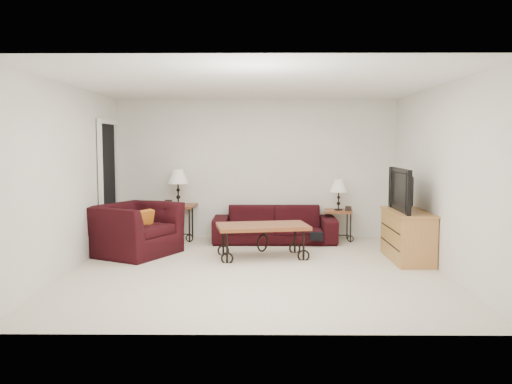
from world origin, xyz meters
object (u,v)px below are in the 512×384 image
(side_table_right, at_px, (338,225))
(lamp_left, at_px, (178,187))
(sofa, at_px, (274,224))
(tv_stand, at_px, (407,236))
(side_table_left, at_px, (179,222))
(armchair, at_px, (135,230))
(backpack, at_px, (316,233))
(television, at_px, (407,190))
(coffee_table, at_px, (263,241))
(lamp_right, at_px, (339,195))

(side_table_right, distance_m, lamp_left, 2.91)
(sofa, relative_size, tv_stand, 1.75)
(lamp_left, xyz_separation_m, tv_stand, (3.62, -1.60, -0.58))
(side_table_left, bearing_deg, lamp_left, 0.00)
(sofa, distance_m, armchair, 2.43)
(armchair, height_order, backpack, armchair)
(armchair, bearing_deg, lamp_left, 6.64)
(armchair, bearing_deg, television, -67.04)
(side_table_left, bearing_deg, sofa, -6.05)
(sofa, bearing_deg, side_table_left, 173.95)
(sofa, relative_size, side_table_right, 3.93)
(sofa, height_order, coffee_table, sofa)
(lamp_right, distance_m, armchair, 3.57)
(sofa, xyz_separation_m, television, (1.90, -1.42, 0.73))
(armchair, xyz_separation_m, backpack, (2.87, 0.72, -0.17))
(sofa, height_order, backpack, sofa)
(side_table_right, relative_size, television, 0.50)
(lamp_right, xyz_separation_m, television, (0.76, -1.60, 0.23))
(coffee_table, distance_m, backpack, 1.29)
(lamp_left, xyz_separation_m, coffee_table, (1.49, -1.45, -0.70))
(lamp_right, bearing_deg, backpack, -130.67)
(side_table_left, xyz_separation_m, backpack, (2.38, -0.53, -0.09))
(coffee_table, bearing_deg, backpack, 45.88)
(side_table_right, distance_m, armchair, 3.55)
(lamp_right, bearing_deg, tv_stand, -63.90)
(side_table_right, distance_m, coffee_table, 1.98)
(lamp_right, relative_size, coffee_table, 0.40)
(lamp_left, xyz_separation_m, armchair, (-0.49, -1.24, -0.56))
(tv_stand, bearing_deg, sofa, 143.47)
(side_table_right, height_order, lamp_left, lamp_left)
(coffee_table, bearing_deg, armchair, 174.05)
(side_table_left, bearing_deg, armchair, -111.33)
(side_table_right, height_order, backpack, side_table_right)
(tv_stand, bearing_deg, side_table_right, 116.10)
(television, xyz_separation_m, backpack, (-1.22, 1.08, -0.82))
(side_table_left, relative_size, lamp_left, 1.00)
(side_table_right, bearing_deg, television, -64.48)
(sofa, distance_m, television, 2.48)
(lamp_left, relative_size, tv_stand, 0.52)
(sofa, distance_m, coffee_table, 1.29)
(armchair, bearing_deg, coffee_table, -67.98)
(sofa, xyz_separation_m, side_table_left, (-1.70, 0.18, 0.01))
(side_table_right, height_order, tv_stand, tv_stand)
(armchair, relative_size, backpack, 2.73)
(armchair, bearing_deg, side_table_right, -41.49)
(armchair, bearing_deg, backpack, -47.99)
(side_table_right, relative_size, backpack, 1.22)
(side_table_right, xyz_separation_m, television, (0.76, -1.60, 0.77))
(side_table_right, bearing_deg, sofa, -170.99)
(lamp_right, relative_size, television, 0.50)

